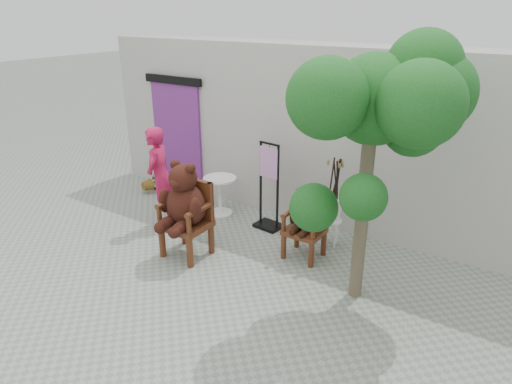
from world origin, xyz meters
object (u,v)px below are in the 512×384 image
person (162,178)px  stool_bucket (333,209)px  chair_small (306,220)px  tree (393,106)px  display_stand (269,196)px  cafe_table (220,191)px  chair_big (185,204)px

person → stool_bucket: person is taller
chair_small → stool_bucket: size_ratio=0.70×
person → tree: 4.14m
display_stand → tree: bearing=-17.2°
chair_small → cafe_table: bearing=165.5°
cafe_table → tree: 3.97m
chair_small → tree: (1.24, -0.43, 1.91)m
chair_big → person: size_ratio=0.87×
chair_small → cafe_table: size_ratio=1.44×
display_stand → tree: (2.21, -0.95, 1.93)m
tree → person: bearing=179.0°
tree → chair_big: bearing=-169.3°
stool_bucket → tree: 2.34m
stool_bucket → tree: (1.04, -0.95, 1.87)m
chair_small → stool_bucket: 0.56m
tree → cafe_table: bearing=163.7°
chair_small → person: (-2.56, -0.36, 0.26)m
chair_big → chair_small: bearing=32.0°
chair_big → stool_bucket: bearing=40.7°
display_stand → tree: tree is taller
chair_big → person: person is taller
chair_big → display_stand: display_stand is taller
tree → chair_small: bearing=160.8°
chair_big → tree: size_ratio=0.45×
cafe_table → stool_bucket: (2.21, 0.00, 0.20)m
display_stand → chair_small: bearing=-22.1°
person → display_stand: bearing=98.8°
chair_big → display_stand: bearing=69.7°
display_stand → tree: 3.09m
stool_bucket → person: bearing=-162.2°
chair_big → chair_small: chair_big is taller
chair_small → display_stand: 1.11m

